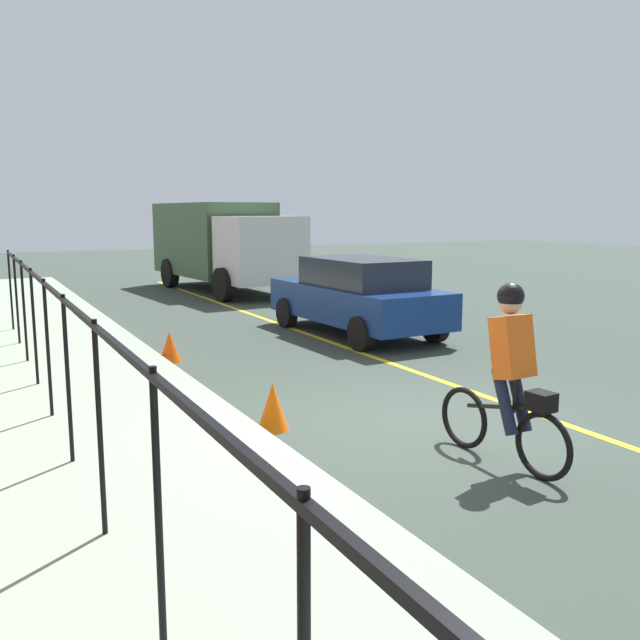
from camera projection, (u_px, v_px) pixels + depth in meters
name	position (u px, v px, depth m)	size (l,w,h in m)	color
ground_plane	(411.00, 424.00, 8.06)	(80.00, 80.00, 0.00)	#333E36
lane_line_centre	(513.00, 406.00, 8.79)	(36.00, 0.12, 0.01)	yellow
sidewalk	(120.00, 467.00, 6.49)	(40.00, 3.20, 0.15)	gray
iron_fence	(55.00, 328.00, 6.98)	(14.96, 0.04, 1.60)	black
cyclist_lead	(510.00, 376.00, 6.61)	(1.71, 0.38, 1.83)	black
patrol_sedan	(358.00, 295.00, 13.81)	(4.46, 2.04, 1.58)	navy
box_truck_background	(223.00, 242.00, 21.50)	(6.87, 2.95, 2.78)	#385437
traffic_cone_near	(170.00, 347.00, 11.34)	(0.36, 0.36, 0.52)	#F24E08
traffic_cone_far	(273.00, 406.00, 7.79)	(0.36, 0.36, 0.56)	#E85C08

